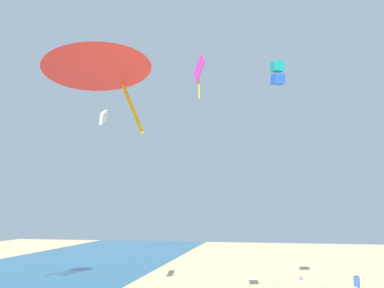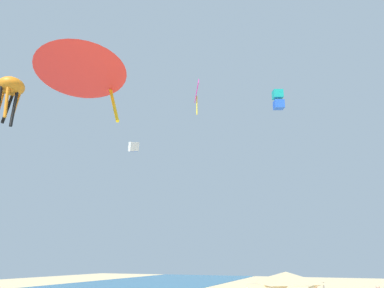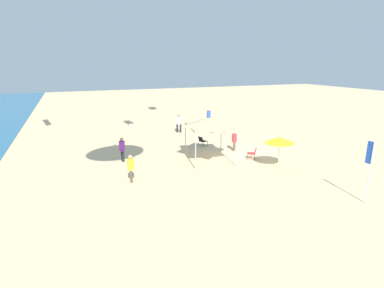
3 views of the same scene
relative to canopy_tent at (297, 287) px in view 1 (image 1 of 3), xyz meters
name	(u,v)px [view 1 (image 1 of 3)]	position (x,y,z in m)	size (l,w,h in m)	color
canopy_tent	(297,287)	(0.00, 0.00, 0.00)	(3.96, 3.44, 3.03)	#B7B7BC
person_far_stroller	(357,283)	(11.43, -5.31, -1.64)	(0.43, 0.43, 1.82)	#C6B28C
person_beachcomber	(301,287)	(9.10, -0.96, -1.62)	(0.44, 0.46, 1.85)	black
kite_delta_red	(98,61)	(-7.44, 8.00, 9.95)	(6.03, 6.05, 3.58)	red
kite_parafoil_white	(103,117)	(6.35, 13.82, 11.13)	(3.01, 1.20, 1.87)	white
kite_box_teal	(278,73)	(9.02, 0.14, 14.84)	(1.24, 1.18, 1.98)	teal
kite_diamond_magenta	(199,70)	(1.34, 5.29, 12.63)	(1.91, 1.03, 3.05)	#E02D9E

